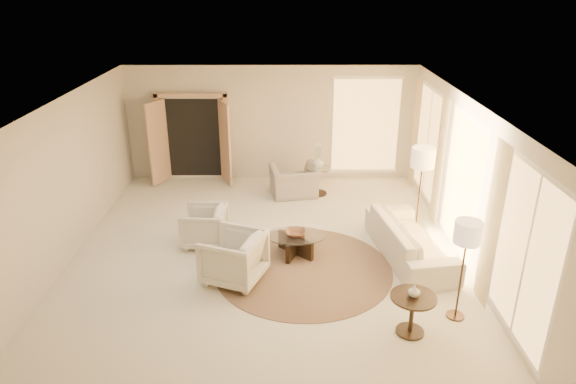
{
  "coord_description": "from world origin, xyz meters",
  "views": [
    {
      "loc": [
        0.38,
        -8.16,
        4.69
      ],
      "look_at": [
        0.4,
        0.4,
        1.1
      ],
      "focal_mm": 32.0,
      "sensor_mm": 36.0,
      "label": 1
    }
  ],
  "objects_px": {
    "accent_chair": "(294,176)",
    "side_table": "(318,178)",
    "sofa": "(410,240)",
    "side_vase": "(318,162)",
    "end_table": "(412,308)",
    "floor_lamp_far": "(467,237)",
    "armchair_left": "(204,224)",
    "bowl": "(296,233)",
    "coffee_table": "(296,242)",
    "floor_lamp_near": "(423,162)",
    "armchair_right": "(233,255)",
    "end_vase": "(414,291)"
  },
  "relations": [
    {
      "from": "accent_chair",
      "to": "side_table",
      "type": "height_order",
      "value": "accent_chair"
    },
    {
      "from": "sofa",
      "to": "side_vase",
      "type": "height_order",
      "value": "side_vase"
    },
    {
      "from": "side_table",
      "to": "end_table",
      "type": "bearing_deg",
      "value": -78.44
    },
    {
      "from": "end_table",
      "to": "accent_chair",
      "type": "bearing_deg",
      "value": 107.55
    },
    {
      "from": "sofa",
      "to": "floor_lamp_far",
      "type": "distance_m",
      "value": 2.07
    },
    {
      "from": "floor_lamp_far",
      "to": "armchair_left",
      "type": "bearing_deg",
      "value": 150.68
    },
    {
      "from": "armchair_left",
      "to": "floor_lamp_far",
      "type": "relative_size",
      "value": 0.51
    },
    {
      "from": "end_table",
      "to": "bowl",
      "type": "relative_size",
      "value": 1.8
    },
    {
      "from": "coffee_table",
      "to": "floor_lamp_near",
      "type": "height_order",
      "value": "floor_lamp_near"
    },
    {
      "from": "armchair_left",
      "to": "side_vase",
      "type": "distance_m",
      "value": 3.35
    },
    {
      "from": "side_vase",
      "to": "side_table",
      "type": "bearing_deg",
      "value": 0.0
    },
    {
      "from": "end_table",
      "to": "armchair_left",
      "type": "bearing_deg",
      "value": 141.27
    },
    {
      "from": "side_vase",
      "to": "floor_lamp_near",
      "type": "bearing_deg",
      "value": -49.48
    },
    {
      "from": "bowl",
      "to": "side_vase",
      "type": "bearing_deg",
      "value": 78.87
    },
    {
      "from": "floor_lamp_near",
      "to": "armchair_right",
      "type": "bearing_deg",
      "value": -155.1
    },
    {
      "from": "accent_chair",
      "to": "floor_lamp_near",
      "type": "relative_size",
      "value": 0.59
    },
    {
      "from": "sofa",
      "to": "coffee_table",
      "type": "bearing_deg",
      "value": 78.15
    },
    {
      "from": "coffee_table",
      "to": "side_vase",
      "type": "height_order",
      "value": "side_vase"
    },
    {
      "from": "floor_lamp_near",
      "to": "sofa",
      "type": "bearing_deg",
      "value": -110.58
    },
    {
      "from": "armchair_right",
      "to": "side_vase",
      "type": "bearing_deg",
      "value": 177.64
    },
    {
      "from": "coffee_table",
      "to": "end_table",
      "type": "bearing_deg",
      "value": -54.53
    },
    {
      "from": "bowl",
      "to": "side_vase",
      "type": "distance_m",
      "value": 2.92
    },
    {
      "from": "coffee_table",
      "to": "floor_lamp_near",
      "type": "distance_m",
      "value": 2.79
    },
    {
      "from": "accent_chair",
      "to": "sofa",
      "type": "bearing_deg",
      "value": 114.63
    },
    {
      "from": "floor_lamp_near",
      "to": "bowl",
      "type": "relative_size",
      "value": 5.05
    },
    {
      "from": "armchair_left",
      "to": "coffee_table",
      "type": "bearing_deg",
      "value": 79.56
    },
    {
      "from": "end_table",
      "to": "end_vase",
      "type": "relative_size",
      "value": 3.7
    },
    {
      "from": "accent_chair",
      "to": "coffee_table",
      "type": "distance_m",
      "value": 2.78
    },
    {
      "from": "sofa",
      "to": "accent_chair",
      "type": "distance_m",
      "value": 3.51
    },
    {
      "from": "sofa",
      "to": "end_vase",
      "type": "height_order",
      "value": "end_vase"
    },
    {
      "from": "side_table",
      "to": "bowl",
      "type": "relative_size",
      "value": 1.84
    },
    {
      "from": "side_vase",
      "to": "bowl",
      "type": "bearing_deg",
      "value": -101.13
    },
    {
      "from": "armchair_left",
      "to": "floor_lamp_near",
      "type": "relative_size",
      "value": 0.45
    },
    {
      "from": "floor_lamp_near",
      "to": "side_vase",
      "type": "relative_size",
      "value": 6.8
    },
    {
      "from": "armchair_right",
      "to": "bowl",
      "type": "relative_size",
      "value": 2.6
    },
    {
      "from": "floor_lamp_near",
      "to": "end_vase",
      "type": "bearing_deg",
      "value": -104.37
    },
    {
      "from": "end_table",
      "to": "floor_lamp_far",
      "type": "relative_size",
      "value": 0.41
    },
    {
      "from": "accent_chair",
      "to": "end_table",
      "type": "distance_m",
      "value": 5.26
    },
    {
      "from": "side_table",
      "to": "floor_lamp_far",
      "type": "relative_size",
      "value": 0.42
    },
    {
      "from": "armchair_left",
      "to": "end_vase",
      "type": "bearing_deg",
      "value": 54.29
    },
    {
      "from": "sofa",
      "to": "side_vase",
      "type": "relative_size",
      "value": 8.94
    },
    {
      "from": "sofa",
      "to": "end_vase",
      "type": "bearing_deg",
      "value": 158.7
    },
    {
      "from": "end_table",
      "to": "floor_lamp_far",
      "type": "bearing_deg",
      "value": 25.68
    },
    {
      "from": "floor_lamp_near",
      "to": "side_vase",
      "type": "bearing_deg",
      "value": 130.52
    },
    {
      "from": "coffee_table",
      "to": "side_table",
      "type": "distance_m",
      "value": 2.9
    },
    {
      "from": "sofa",
      "to": "end_vase",
      "type": "xyz_separation_m",
      "value": [
        -0.45,
        -2.16,
        0.34
      ]
    },
    {
      "from": "bowl",
      "to": "floor_lamp_far",
      "type": "bearing_deg",
      "value": -38.49
    },
    {
      "from": "side_table",
      "to": "armchair_left",
      "type": "bearing_deg",
      "value": -132.99
    },
    {
      "from": "floor_lamp_near",
      "to": "side_table",
      "type": "bearing_deg",
      "value": 130.52
    },
    {
      "from": "floor_lamp_far",
      "to": "side_table",
      "type": "bearing_deg",
      "value": 110.91
    }
  ]
}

